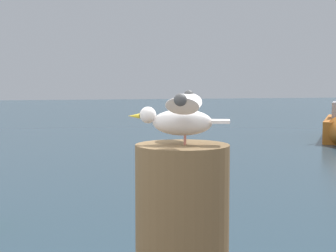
{
  "coord_description": "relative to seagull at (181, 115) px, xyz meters",
  "views": [
    {
      "loc": [
        0.42,
        -2.46,
        2.37
      ],
      "look_at": [
        0.93,
        -0.21,
        2.17
      ],
      "focal_mm": 58.24,
      "sensor_mm": 36.0,
      "label": 1
    }
  ],
  "objects": [
    {
      "name": "seagull",
      "position": [
        0.0,
        0.0,
        0.0
      ],
      "size": [
        0.39,
        0.54,
        0.2
      ],
      "color": "#C67060",
      "rests_on": "mooring_post"
    }
  ]
}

